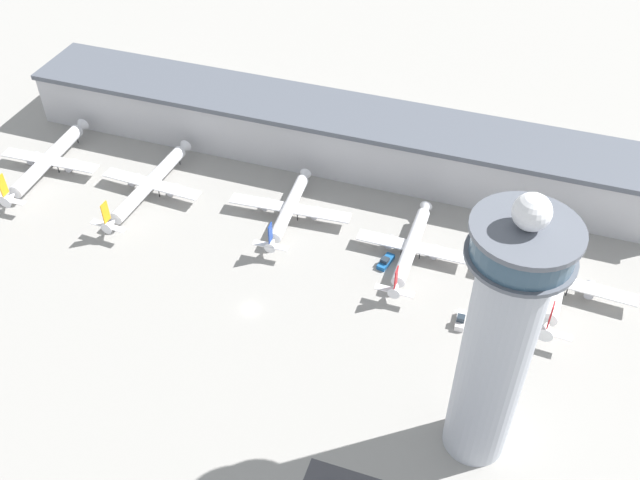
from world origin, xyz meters
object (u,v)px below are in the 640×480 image
control_tower (499,340)px  service_truck_baggage (493,283)px  airplane_gate_charlie (289,208)px  airplane_gate_delta (411,247)px  airplane_gate_alpha (48,161)px  service_truck_fuel (386,262)px  service_truck_catering (461,320)px  airplane_gate_bravo (149,184)px  airplane_gate_echo (557,280)px

control_tower → service_truck_baggage: control_tower is taller
airplane_gate_charlie → airplane_gate_delta: bearing=-6.6°
airplane_gate_alpha → airplane_gate_charlie: size_ratio=1.20×
airplane_gate_alpha → service_truck_fuel: bearing=-3.4°
service_truck_catering → airplane_gate_bravo: bearing=168.1°
airplane_gate_echo → service_truck_catering: 28.73m
airplane_gate_bravo → airplane_gate_charlie: 44.33m
airplane_gate_bravo → service_truck_catering: 101.91m
control_tower → service_truck_catering: 46.96m
airplane_gate_alpha → airplane_gate_delta: (118.48, -1.66, -0.46)m
control_tower → airplane_gate_charlie: control_tower is taller
airplane_gate_delta → service_truck_baggage: 23.97m
airplane_gate_bravo → service_truck_catering: (99.66, -21.05, -3.18)m
service_truck_fuel → airplane_gate_bravo: bearing=175.3°
control_tower → airplane_gate_echo: (12.56, 51.38, -29.30)m
airplane_gate_delta → airplane_gate_alpha: bearing=179.2°
airplane_gate_echo → service_truck_fuel: 45.30m
airplane_gate_bravo → airplane_gate_delta: (81.87, -1.25, -0.52)m
airplane_gate_alpha → airplane_gate_bravo: airplane_gate_alpha is taller
airplane_gate_alpha → airplane_gate_echo: bearing=-1.0°
service_truck_catering → service_truck_fuel: size_ratio=0.90×
airplane_gate_echo → service_truck_fuel: size_ratio=5.86×
airplane_gate_bravo → airplane_gate_delta: airplane_gate_bravo is taller
airplane_gate_alpha → service_truck_catering: size_ratio=7.08×
control_tower → airplane_gate_echo: bearing=76.3°
airplane_gate_delta → service_truck_fuel: size_ratio=5.44×
control_tower → airplane_gate_charlie: size_ratio=1.86×
control_tower → service_truck_fuel: 66.20m
airplane_gate_alpha → airplane_gate_echo: (157.70, -2.65, 0.23)m
airplane_gate_bravo → airplane_gate_charlie: size_ratio=1.22×
airplane_gate_alpha → service_truck_baggage: (142.01, -5.22, -3.35)m
service_truck_catering → service_truck_fuel: (-23.53, 14.86, -0.26)m
airplane_gate_echo → airplane_gate_delta: bearing=178.6°
airplane_gate_alpha → airplane_gate_bravo: 36.61m
service_truck_catering → service_truck_baggage: 17.24m
airplane_gate_bravo → service_truck_fuel: size_ratio=6.47×
airplane_gate_charlie → service_truck_fuel: airplane_gate_charlie is taller
airplane_gate_charlie → service_truck_baggage: size_ratio=5.86×
service_truck_fuel → service_truck_baggage: size_ratio=1.11×
service_truck_fuel → service_truck_baggage: 29.32m
airplane_gate_delta → service_truck_catering: size_ratio=6.04×
airplane_gate_delta → service_truck_fuel: 8.14m
service_truck_catering → airplane_gate_alpha: bearing=171.0°
airplane_gate_echo → service_truck_catering: airplane_gate_echo is taller
airplane_gate_echo → service_truck_catering: (-21.44, -18.83, -3.36)m
airplane_gate_bravo → service_truck_baggage: airplane_gate_bravo is taller
airplane_gate_delta → control_tower: bearing=-63.0°
control_tower → airplane_gate_charlie: (-64.32, 56.71, -29.70)m
control_tower → service_truck_fuel: (-32.42, 47.41, -32.92)m
airplane_gate_alpha → service_truck_baggage: 142.15m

